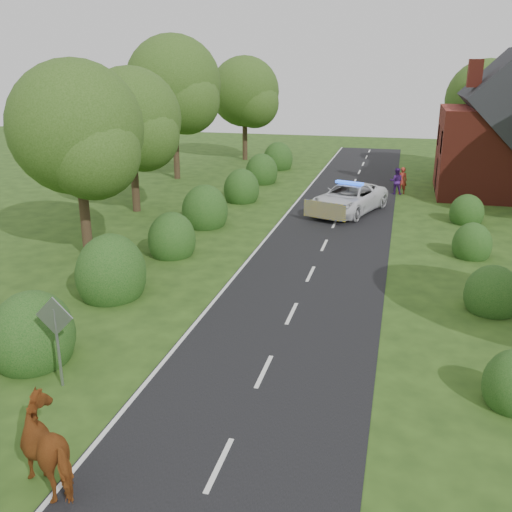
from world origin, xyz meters
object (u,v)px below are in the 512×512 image
(police_van, at_px, (349,198))
(pedestrian_red, at_px, (402,180))
(road_sign, at_px, (56,329))
(pedestrian_purple, at_px, (396,181))
(cow, at_px, (55,450))

(police_van, relative_size, pedestrian_red, 3.70)
(road_sign, height_order, pedestrian_purple, road_sign)
(road_sign, bearing_deg, cow, -58.90)
(cow, height_order, pedestrian_red, pedestrian_red)
(road_sign, bearing_deg, pedestrian_red, 72.66)
(pedestrian_red, bearing_deg, cow, 70.64)
(road_sign, bearing_deg, pedestrian_purple, 73.22)
(cow, relative_size, pedestrian_red, 1.20)
(cow, bearing_deg, pedestrian_purple, -167.44)
(road_sign, bearing_deg, police_van, 75.28)
(pedestrian_purple, bearing_deg, pedestrian_red, -145.95)
(road_sign, xyz_separation_m, pedestrian_purple, (7.96, 26.41, -0.79))
(police_van, relative_size, pedestrian_purple, 3.78)
(pedestrian_red, xyz_separation_m, pedestrian_purple, (-0.36, -0.24, -0.02))
(police_van, xyz_separation_m, pedestrian_purple, (2.53, 5.74, 0.04))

